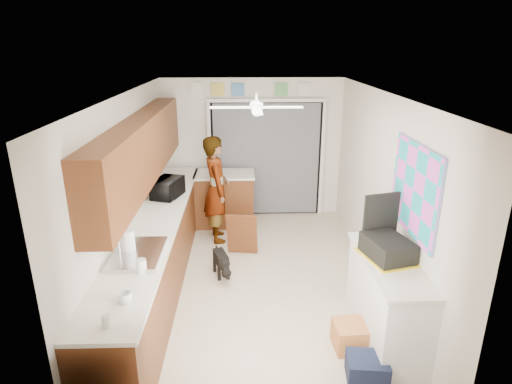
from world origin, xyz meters
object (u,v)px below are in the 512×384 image
object	(u,v)px
cup	(125,298)
cardboard_box	(355,336)
suitcase	(387,248)
dog	(221,263)
microwave	(167,188)
man	(216,189)
paper_towel_roll	(129,242)
navy_crate	(367,368)

from	to	relation	value
cup	cardboard_box	bearing A→B (deg)	13.01
suitcase	dog	bearing A→B (deg)	129.08
microwave	cup	distance (m)	2.69
suitcase	man	bearing A→B (deg)	112.57
microwave	paper_towel_roll	size ratio (longest dim) A/B	1.81
microwave	dog	world-z (taller)	microwave
suitcase	man	xyz separation A→B (m)	(-1.92, 2.49, -0.19)
cup	suitcase	size ratio (longest dim) A/B	0.24
cup	dog	bearing A→B (deg)	70.81
cardboard_box	dog	xyz separation A→B (m)	(-1.49, 1.54, 0.05)
microwave	suitcase	world-z (taller)	microwave
suitcase	navy_crate	world-z (taller)	suitcase
navy_crate	man	size ratio (longest dim) A/B	0.22
man	cup	bearing A→B (deg)	157.96
microwave	navy_crate	world-z (taller)	microwave
microwave	navy_crate	xyz separation A→B (m)	(2.27, -2.63, -0.96)
navy_crate	microwave	bearing A→B (deg)	130.84
cup	suitcase	world-z (taller)	suitcase
man	microwave	bearing A→B (deg)	117.55
suitcase	man	size ratio (longest dim) A/B	0.30
cardboard_box	man	distance (m)	3.24
cup	man	distance (m)	3.29
navy_crate	dog	distance (m)	2.49
cardboard_box	dog	bearing A→B (deg)	134.13
cup	navy_crate	xyz separation A→B (m)	(2.21, 0.06, -0.87)
cup	navy_crate	bearing A→B (deg)	1.45
paper_towel_roll	dog	size ratio (longest dim) A/B	0.56
dog	suitcase	bearing A→B (deg)	-53.77
paper_towel_roll	man	distance (m)	2.46
cardboard_box	navy_crate	size ratio (longest dim) A/B	1.18
cardboard_box	dog	world-z (taller)	dog
cup	microwave	bearing A→B (deg)	91.44
navy_crate	dog	world-z (taller)	dog
cardboard_box	paper_towel_roll	bearing A→B (deg)	170.55
navy_crate	dog	size ratio (longest dim) A/B	0.78
microwave	dog	bearing A→B (deg)	-111.97
cup	man	xyz separation A→B (m)	(0.60, 3.23, -0.13)
microwave	man	bearing A→B (deg)	-33.75
paper_towel_roll	navy_crate	world-z (taller)	paper_towel_roll
paper_towel_roll	man	world-z (taller)	man
suitcase	navy_crate	xyz separation A→B (m)	(-0.32, -0.68, -0.93)
microwave	cup	xyz separation A→B (m)	(0.07, -2.69, -0.09)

